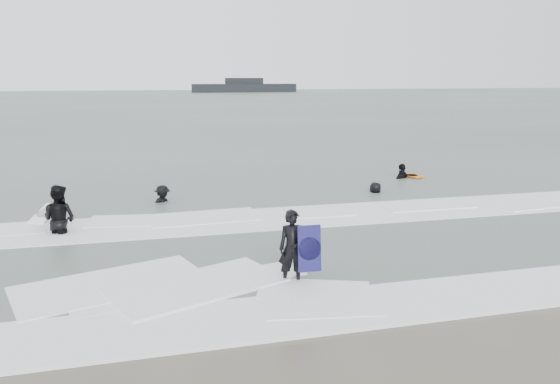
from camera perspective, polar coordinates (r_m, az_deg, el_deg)
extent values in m
plane|color=brown|center=(11.09, 6.23, -10.87)|extent=(320.00, 320.00, 0.00)
plane|color=#47544C|center=(89.76, -11.53, 9.11)|extent=(320.00, 320.00, 0.00)
imported|color=black|center=(11.67, 1.31, -9.59)|extent=(0.63, 0.45, 1.62)
imported|color=black|center=(16.33, -21.93, -4.13)|extent=(1.19, 1.10, 1.95)
imported|color=black|center=(19.17, -12.15, -1.20)|extent=(1.11, 0.99, 1.49)
imported|color=black|center=(23.77, 12.63, 1.32)|extent=(1.15, 0.92, 1.82)
imported|color=black|center=(20.62, 9.92, -0.18)|extent=(0.88, 0.69, 1.59)
cube|color=white|center=(10.56, 7.35, -11.91)|extent=(30.03, 2.32, 0.07)
cube|color=white|center=(16.54, -0.82, -2.88)|extent=(30.00, 2.60, 0.09)
cube|color=black|center=(146.59, -3.76, 10.79)|extent=(27.20, 4.86, 2.14)
cube|color=black|center=(146.56, -3.77, 11.51)|extent=(9.71, 2.91, 1.55)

